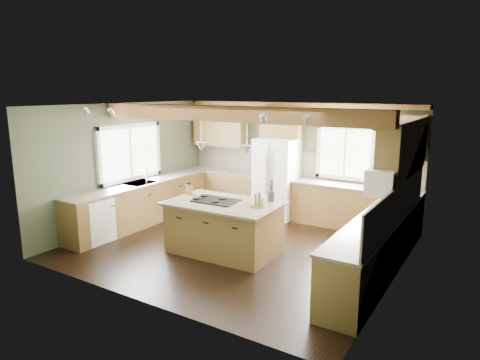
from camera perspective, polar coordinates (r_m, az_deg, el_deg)
The scene contains 37 objects.
floor at distance 8.08m, azimuth -0.28°, elevation -8.83°, with size 5.60×5.60×0.00m, color black.
ceiling at distance 7.56m, azimuth -0.30°, elevation 9.93°, with size 5.60×5.60×0.00m, color silver.
wall_back at distance 9.88m, azimuth 7.50°, elevation 2.72°, with size 5.60×5.60×0.00m, color #444B35.
wall_left at distance 9.49m, azimuth -14.73°, elevation 2.05°, with size 5.00×5.00×0.00m, color #444B35.
wall_right at distance 6.69m, azimuth 20.43°, elevation -2.37°, with size 5.00×5.00×0.00m, color #444B35.
ceiling_beam at distance 7.27m, azimuth -1.80°, elevation 8.81°, with size 5.55×0.26×0.26m, color brown.
soffit_trim at distance 9.67m, azimuth 7.45°, elevation 9.91°, with size 5.55×0.20×0.10m, color brown.
backsplash_back at distance 9.89m, azimuth 7.45°, elevation 2.20°, with size 5.58×0.03×0.58m, color brown.
backsplash_right at distance 6.76m, azimuth 20.34°, elevation -3.00°, with size 0.03×3.70×0.58m, color brown.
base_cab_back_left at distance 10.66m, azimuth -2.08°, elevation -1.22°, with size 2.02×0.60×0.88m, color brown.
counter_back_left at distance 10.56m, azimuth -2.10°, elevation 1.21°, with size 2.06×0.64×0.04m, color brown.
base_cab_back_right at distance 9.28m, azimuth 14.97°, elevation -3.64°, with size 2.62×0.60×0.88m, color brown.
counter_back_right at distance 9.17m, azimuth 15.13°, elevation -0.86°, with size 2.66×0.64×0.04m, color brown.
base_cab_left at distance 9.49m, azimuth -12.99°, elevation -3.18°, with size 0.60×3.70×0.88m, color brown.
counter_left at distance 9.39m, azimuth -13.12°, elevation -0.47°, with size 0.64×3.74×0.04m, color brown.
base_cab_right at distance 7.04m, azimuth 17.60°, elevation -8.79°, with size 0.60×3.70×0.88m, color brown.
counter_right at distance 6.90m, azimuth 17.84°, elevation -5.21°, with size 0.64×3.74×0.04m, color brown.
upper_cab_back_left at distance 10.63m, azimuth -2.66°, elevation 6.99°, with size 1.40×0.35×0.90m, color brown.
upper_cab_over_fridge at distance 9.76m, azimuth 5.59°, elevation 7.68°, with size 0.96×0.35×0.70m, color brown.
upper_cab_right at distance 7.47m, azimuth 20.92°, elevation 4.12°, with size 0.35×2.20×0.90m, color brown.
upper_cab_back_corner at distance 8.93m, azimuth 20.72°, elevation 5.28°, with size 0.90×0.35×0.90m, color brown.
window_left at distance 9.47m, azimuth -14.51°, elevation 3.57°, with size 0.04×1.60×1.05m, color white.
window_back at distance 9.41m, azimuth 13.87°, elevation 3.56°, with size 1.10×0.04×1.00m, color white.
sink at distance 9.38m, azimuth -13.12°, elevation -0.44°, with size 0.50×0.65×0.03m, color #262628.
faucet at distance 9.23m, azimuth -12.38°, elevation 0.31°, with size 0.02×0.02×0.28m, color #B2B2B7.
dishwasher at distance 8.66m, azimuth -19.03°, elevation -5.07°, with size 0.60×0.60×0.84m, color white.
oven at distance 5.89m, azimuth 14.18°, elevation -12.88°, with size 0.60×0.72×0.84m, color white.
microwave at distance 6.63m, azimuth 18.65°, elevation -0.14°, with size 0.40×0.70×0.38m, color white.
pendant_left at distance 7.62m, azimuth -5.16°, elevation 4.46°, with size 0.18×0.18×0.16m, color #B2B2B7.
pendant_right at distance 7.13m, azimuth 0.92°, elevation 4.00°, with size 0.18×0.18×0.16m, color #B2B2B7.
refrigerator at distance 9.75m, azimuth 4.90°, elevation 0.26°, with size 0.90×0.74×1.80m, color white.
island at distance 7.69m, azimuth -2.13°, elevation -6.45°, with size 1.85×1.13×0.88m, color olive.
island_top at distance 7.56m, azimuth -2.16°, elevation -3.14°, with size 1.97×1.25×0.04m, color brown.
cooktop at distance 7.63m, azimuth -3.14°, elevation -2.77°, with size 0.80×0.53×0.02m, color black.
knife_block at distance 8.12m, azimuth -6.82°, elevation -1.31°, with size 0.12×0.09×0.20m, color brown.
utensil_crock at distance 7.65m, azimuth 4.15°, elevation -2.15°, with size 0.13×0.13×0.18m, color #443B36.
bottle_tray at distance 7.26m, azimuth 2.34°, elevation -2.64°, with size 0.26×0.26×0.24m, color brown, non-canonical shape.
Camera 1 is at (4.05, -6.38, 2.87)m, focal length 32.00 mm.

